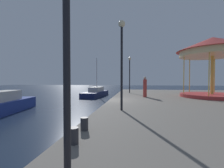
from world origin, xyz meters
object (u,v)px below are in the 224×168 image
Objects in this scene: motorboat_blue at (3,105)px; lamp_post_near_edge at (66,4)px; sailboat_navy at (96,93)px; bollard_south at (84,124)px; person_mid_promenade at (145,88)px; lamp_post_mid_promenade at (122,50)px; bollard_north at (74,136)px; carousel at (212,52)px; lamp_post_far_end at (130,69)px.

lamp_post_near_edge reaches higher than motorboat_blue.
sailboat_navy is (3.77, 12.13, -0.08)m from motorboat_blue.
sailboat_navy reaches higher than bollard_south.
lamp_post_near_edge is at bearing -99.90° from person_mid_promenade.
sailboat_navy is 1.69× the size of lamp_post_near_edge.
lamp_post_mid_promenade reaches higher than bollard_north.
bollard_north is at bearing -86.27° from bollard_south.
motorboat_blue is at bearing -107.29° from sailboat_navy.
person_mid_promenade is (-6.14, -0.77, -3.24)m from carousel.
carousel is at bearing 43.13° from lamp_post_mid_promenade.
lamp_post_near_edge is at bearing -78.55° from bollard_south.
lamp_post_near_edge is at bearing -72.20° from bollard_north.
person_mid_promenade is (2.11, 12.06, -1.92)m from lamp_post_near_edge.
bollard_north is 1.01m from bollard_south.
lamp_post_near_edge is 10.21× the size of bollard_south.
carousel is 10.71m from lamp_post_mid_promenade.
sailboat_navy is 1.10× the size of carousel.
carousel is 6.98m from person_mid_promenade.
person_mid_promenade is (6.61, -7.36, 1.17)m from sailboat_navy.
person_mid_promenade is at bearing 75.56° from bollard_south.
lamp_post_near_edge is (-8.24, -12.83, -1.32)m from carousel.
lamp_post_mid_promenade is at bearing 85.32° from lamp_post_near_edge.
motorboat_blue is at bearing 142.23° from bollard_north.
lamp_post_near_edge is 0.92× the size of lamp_post_far_end.
bollard_south is at bearing 101.45° from lamp_post_near_edge.
bollard_south is at bearing 93.73° from bollard_north.
bollard_south is 0.21× the size of person_mid_promenade.
motorboat_blue is 1.37× the size of lamp_post_far_end.
carousel is at bearing 57.29° from lamp_post_near_edge.
bollard_south is at bearing -129.17° from carousel.
lamp_post_mid_promenade is (4.96, -13.88, 3.44)m from sailboat_navy.
carousel is (16.52, 5.54, 4.33)m from motorboat_blue.
lamp_post_near_edge is at bearing -94.68° from lamp_post_mid_promenade.
lamp_post_mid_promenade is at bearing -136.87° from carousel.
carousel is 1.40× the size of lamp_post_far_end.
lamp_post_mid_promenade is 11.08m from lamp_post_far_end.
carousel reaches higher than sailboat_navy.
lamp_post_mid_promenade is at bearing 79.27° from bollard_north.
lamp_post_mid_promenade reaches higher than lamp_post_near_edge.
carousel reaches higher than lamp_post_far_end.
lamp_post_mid_promenade is (-7.79, -7.29, -0.97)m from carousel.
lamp_post_mid_promenade reaches higher than bollard_south.
lamp_post_mid_promenade is 5.34m from bollard_north.
lamp_post_near_edge is 0.87× the size of lamp_post_mid_promenade.
bollard_north is at bearing -37.77° from motorboat_blue.
lamp_post_mid_promenade reaches higher than motorboat_blue.
bollard_north is (-0.92, -15.45, -2.83)m from lamp_post_far_end.
bollard_north and bollard_south have the same top height.
sailboat_navy is 17.21× the size of bollard_north.
lamp_post_mid_promenade is 11.69× the size of bollard_south.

